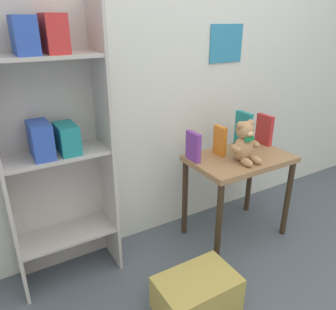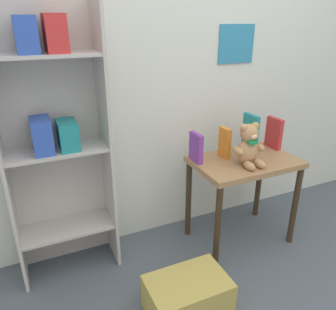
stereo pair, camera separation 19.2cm
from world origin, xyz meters
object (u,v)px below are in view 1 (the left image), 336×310
at_px(book_standing_red, 264,130).
at_px(storage_bin, 197,294).
at_px(book_standing_purple, 193,147).
at_px(book_standing_teal, 243,131).
at_px(bookshelf_side, 52,137).
at_px(teddy_bear, 245,143).
at_px(display_table, 239,169).
at_px(book_standing_orange, 220,141).

bearing_deg(book_standing_red, storage_bin, -152.38).
bearing_deg(book_standing_purple, book_standing_teal, -1.69).
relative_size(bookshelf_side, storage_bin, 3.70).
relative_size(bookshelf_side, book_standing_teal, 5.98).
relative_size(teddy_bear, book_standing_red, 1.23).
height_order(book_standing_purple, storage_bin, book_standing_purple).
bearing_deg(teddy_bear, display_table, 63.04).
bearing_deg(storage_bin, book_standing_purple, 58.72).
bearing_deg(book_standing_teal, bookshelf_side, 172.15).
bearing_deg(book_standing_orange, book_standing_teal, -0.99).
distance_m(book_standing_red, storage_bin, 1.23).
xyz_separation_m(teddy_bear, book_standing_teal, (0.14, 0.16, 0.01)).
relative_size(book_standing_teal, book_standing_red, 1.22).
bearing_deg(book_standing_teal, book_standing_purple, 177.48).
relative_size(book_standing_teal, storage_bin, 0.62).
xyz_separation_m(display_table, book_standing_purple, (-0.31, 0.11, 0.19)).
relative_size(book_standing_red, storage_bin, 0.51).
distance_m(bookshelf_side, book_standing_orange, 1.05).
height_order(display_table, book_standing_teal, book_standing_teal).
height_order(bookshelf_side, book_standing_orange, bookshelf_side).
xyz_separation_m(book_standing_purple, book_standing_orange, (0.20, -0.01, 0.01)).
bearing_deg(storage_bin, display_table, 33.83).
distance_m(display_table, book_standing_purple, 0.37).
relative_size(display_table, book_standing_teal, 2.55).
distance_m(teddy_bear, storage_bin, 0.93).
xyz_separation_m(teddy_bear, book_standing_red, (0.34, 0.16, -0.01)).
xyz_separation_m(book_standing_red, storage_bin, (-0.93, -0.51, -0.61)).
bearing_deg(bookshelf_side, book_standing_orange, -7.90).
relative_size(bookshelf_side, book_standing_orange, 7.93).
height_order(book_standing_purple, book_standing_orange, book_standing_orange).
bearing_deg(book_standing_orange, storage_bin, -137.95).
xyz_separation_m(book_standing_orange, book_standing_teal, (0.20, 0.00, 0.03)).
distance_m(book_standing_orange, book_standing_teal, 0.21).
relative_size(display_table, teddy_bear, 2.52).
relative_size(display_table, storage_bin, 1.58).
xyz_separation_m(teddy_bear, book_standing_purple, (-0.27, 0.17, -0.03)).
relative_size(display_table, book_standing_red, 3.11).
distance_m(book_standing_purple, book_standing_teal, 0.41).
xyz_separation_m(bookshelf_side, book_standing_purple, (0.82, -0.13, -0.17)).
height_order(teddy_bear, book_standing_orange, teddy_bear).
bearing_deg(teddy_bear, book_standing_teal, 50.59).
xyz_separation_m(bookshelf_side, teddy_bear, (1.09, -0.30, -0.14)).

